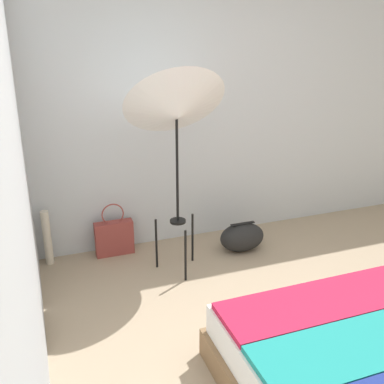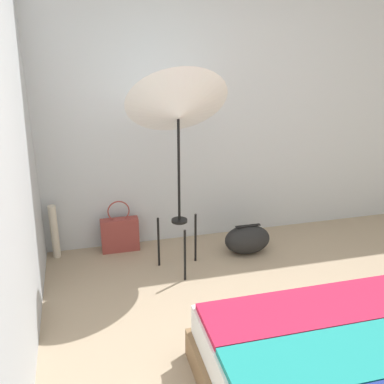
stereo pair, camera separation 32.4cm
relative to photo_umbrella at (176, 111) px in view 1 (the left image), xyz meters
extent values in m
plane|color=gray|center=(0.47, -1.44, -1.39)|extent=(14.00, 14.00, 0.00)
cube|color=#B7BCC1|center=(0.47, 0.62, -0.09)|extent=(8.00, 0.05, 2.60)
cube|color=#B7BCC1|center=(-1.17, -0.44, -0.09)|extent=(0.05, 8.00, 2.60)
cube|color=#197F7A|center=(0.59, -1.76, -0.98)|extent=(1.50, 0.41, 0.04)
cube|color=#B21938|center=(0.59, -1.35, -0.98)|extent=(1.50, 0.41, 0.04)
cylinder|color=black|center=(0.00, -0.19, -1.16)|extent=(0.02, 0.02, 0.46)
cylinder|color=black|center=(-0.17, 0.10, -1.16)|extent=(0.02, 0.02, 0.46)
cylinder|color=black|center=(0.17, 0.10, -1.16)|extent=(0.02, 0.02, 0.46)
cylinder|color=black|center=(0.00, 0.00, -0.93)|extent=(0.14, 0.14, 0.02)
cylinder|color=black|center=(0.00, 0.00, -0.46)|extent=(0.02, 0.02, 0.94)
cone|color=white|center=(0.00, 0.00, 0.01)|extent=(0.81, 0.68, 0.69)
cube|color=brown|center=(-0.47, 0.46, -1.23)|extent=(0.35, 0.10, 0.32)
torus|color=brown|center=(-0.47, 0.46, -0.99)|extent=(0.20, 0.01, 0.20)
ellipsoid|color=black|center=(0.68, 0.13, -1.25)|extent=(0.43, 0.27, 0.27)
cube|color=black|center=(0.68, 0.13, -1.11)|extent=(0.24, 0.04, 0.01)
cylinder|color=beige|center=(-1.05, 0.49, -1.14)|extent=(0.07, 0.07, 0.51)
camera|label=1|loc=(-1.07, -3.28, 0.64)|focal=42.00mm
camera|label=2|loc=(-0.76, -3.38, 0.64)|focal=42.00mm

